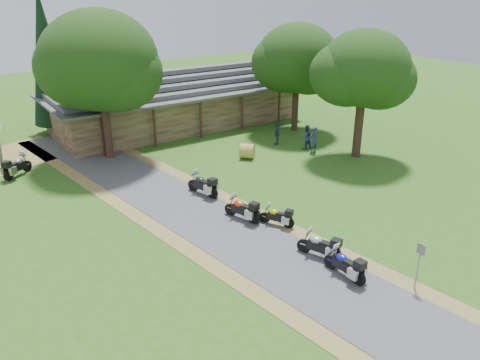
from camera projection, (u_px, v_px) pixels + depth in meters
ground at (307, 276)px, 19.91m from camera, size 120.00×120.00×0.00m
driveway at (244, 240)px, 22.70m from camera, size 51.95×51.95×0.00m
lodge at (175, 97)px, 40.38m from camera, size 21.40×9.40×4.90m
motorcycle_row_a at (345, 263)px, 19.60m from camera, size 0.72×1.95×1.32m
motorcycle_row_b at (320, 245)px, 20.99m from camera, size 1.31×2.05×1.34m
motorcycle_row_c at (277, 215)px, 23.85m from camera, size 1.32×1.73×1.15m
motorcycle_row_d at (242, 208)px, 24.41m from camera, size 1.22×2.08×1.35m
motorcycle_row_e at (203, 184)px, 27.30m from camera, size 1.19×2.17×1.41m
motorcycle_carport_b at (17, 165)px, 30.03m from camera, size 2.08×1.86×1.45m
person_a at (314, 137)px, 34.16m from camera, size 0.69×0.53×2.25m
person_b at (306, 135)px, 34.92m from camera, size 0.66×0.51×2.16m
person_c at (277, 132)px, 35.87m from camera, size 0.69×0.72×2.05m
hay_bale at (247, 151)px, 33.19m from camera, size 1.43×1.42×1.05m
sign_post at (418, 267)px, 18.64m from camera, size 0.38×0.06×2.12m
oak_lodge_left at (102, 80)px, 31.43m from camera, size 7.85×7.85×11.01m
oak_lodge_right at (297, 73)px, 38.00m from camera, size 6.60×6.60×9.67m
oak_driveway at (363, 86)px, 31.80m from camera, size 6.11×6.11×10.13m
cedar_near at (48, 63)px, 36.88m from camera, size 3.41×3.41×11.42m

